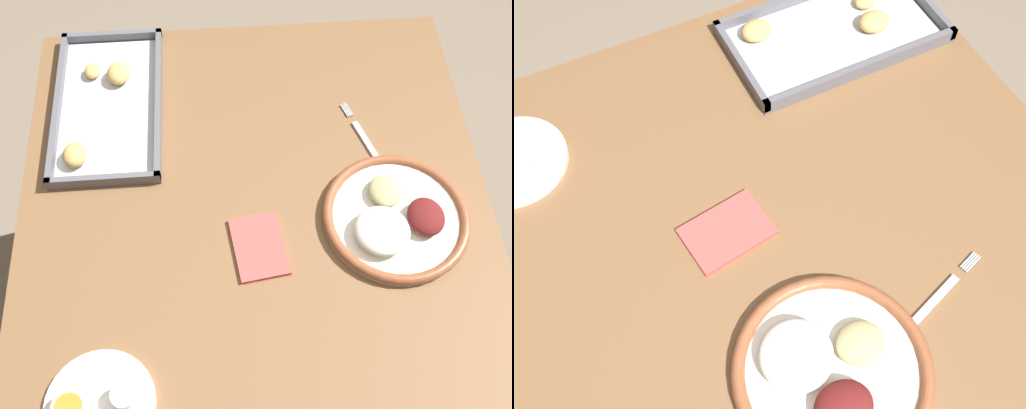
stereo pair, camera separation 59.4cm
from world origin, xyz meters
The scene contains 7 objects.
ground_plane centered at (0.00, 0.00, 0.00)m, with size 8.00×8.00×0.00m, color #7A6B59.
dining_table centered at (0.00, 0.00, 0.62)m, with size 0.96×0.90×0.73m.
dinner_plate centered at (-0.05, -0.26, 0.75)m, with size 0.28×0.28×0.05m.
fork centered at (0.13, -0.24, 0.74)m, with size 0.20×0.08×0.00m.
saucer_plate centered at (-0.35, 0.28, 0.74)m, with size 0.18×0.18×0.04m.
baking_tray centered at (0.26, 0.29, 0.74)m, with size 0.40×0.22×0.04m.
napkin centered at (-0.09, 0.00, 0.74)m, with size 0.14×0.11×0.01m.
Camera 1 is at (-0.57, 0.04, 1.72)m, focal length 42.00 mm.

